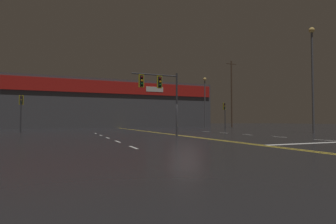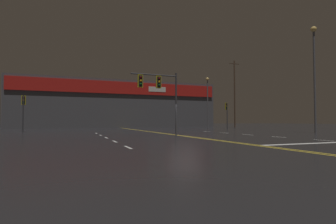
{
  "view_description": "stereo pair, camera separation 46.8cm",
  "coord_description": "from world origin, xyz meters",
  "px_view_note": "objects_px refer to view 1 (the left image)",
  "views": [
    {
      "loc": [
        -8.87,
        -18.52,
        1.15
      ],
      "look_at": [
        0.0,
        3.58,
        2.0
      ],
      "focal_mm": 28.0,
      "sensor_mm": 36.0,
      "label": 1
    },
    {
      "loc": [
        -8.43,
        -18.69,
        1.15
      ],
      "look_at": [
        0.0,
        3.58,
        2.0
      ],
      "focal_mm": 28.0,
      "sensor_mm": 36.0,
      "label": 2
    }
  ],
  "objects_px": {
    "traffic_signal_corner_northwest": "(21,105)",
    "traffic_signal_corner_northeast": "(225,110)",
    "traffic_signal_median": "(159,87)",
    "streetlight_median_approach": "(205,95)",
    "streetlight_near_right": "(312,66)"
  },
  "relations": [
    {
      "from": "traffic_signal_median",
      "to": "traffic_signal_corner_northeast",
      "type": "xyz_separation_m",
      "value": [
        14.53,
        12.48,
        -1.01
      ]
    },
    {
      "from": "traffic_signal_corner_northeast",
      "to": "streetlight_median_approach",
      "type": "relative_size",
      "value": 0.42
    },
    {
      "from": "traffic_signal_corner_northwest",
      "to": "streetlight_near_right",
      "type": "xyz_separation_m",
      "value": [
        27.17,
        -12.29,
        3.8
      ]
    },
    {
      "from": "traffic_signal_corner_northeast",
      "to": "traffic_signal_corner_northwest",
      "type": "bearing_deg",
      "value": -178.44
    },
    {
      "from": "traffic_signal_corner_northwest",
      "to": "traffic_signal_corner_northeast",
      "type": "distance_m",
      "value": 25.56
    },
    {
      "from": "traffic_signal_corner_northeast",
      "to": "traffic_signal_median",
      "type": "bearing_deg",
      "value": -139.34
    },
    {
      "from": "traffic_signal_corner_northwest",
      "to": "traffic_signal_median",
      "type": "bearing_deg",
      "value": -46.93
    },
    {
      "from": "traffic_signal_corner_northeast",
      "to": "streetlight_median_approach",
      "type": "xyz_separation_m",
      "value": [
        2.36,
        9.69,
        3.04
      ]
    },
    {
      "from": "traffic_signal_median",
      "to": "traffic_signal_corner_northeast",
      "type": "height_order",
      "value": "traffic_signal_median"
    },
    {
      "from": "traffic_signal_median",
      "to": "streetlight_median_approach",
      "type": "distance_m",
      "value": 27.95
    },
    {
      "from": "traffic_signal_median",
      "to": "traffic_signal_corner_northwest",
      "type": "distance_m",
      "value": 16.16
    },
    {
      "from": "streetlight_median_approach",
      "to": "traffic_signal_corner_northwest",
      "type": "bearing_deg",
      "value": -159.59
    },
    {
      "from": "traffic_signal_corner_northwest",
      "to": "traffic_signal_corner_northeast",
      "type": "relative_size",
      "value": 1.02
    },
    {
      "from": "traffic_signal_corner_northwest",
      "to": "traffic_signal_corner_northeast",
      "type": "bearing_deg",
      "value": 1.56
    },
    {
      "from": "traffic_signal_corner_northwest",
      "to": "streetlight_median_approach",
      "type": "bearing_deg",
      "value": 20.41
    }
  ]
}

